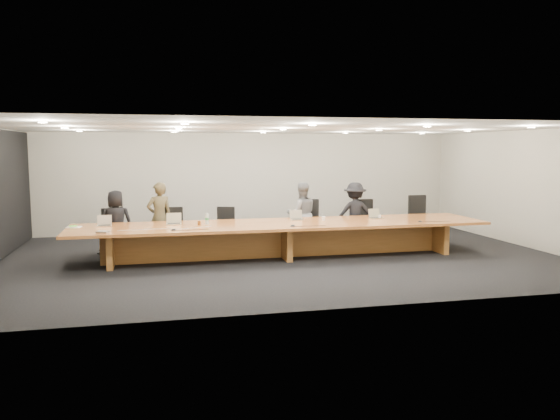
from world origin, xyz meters
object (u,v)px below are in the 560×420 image
at_px(laptop_d, 297,215).
at_px(laptop_e, 376,213).
at_px(paper_cup_far, 380,217).
at_px(av_box, 103,232).
at_px(person_d, 355,213).
at_px(mic_left, 174,230).
at_px(person_a, 116,222).
at_px(water_bottle, 207,219).
at_px(laptop_a, 104,221).
at_px(laptop_b, 174,219).
at_px(chair_far_left, 111,231).
at_px(chair_mid_left, 224,228).
at_px(conference_table, 283,233).
at_px(amber_mug, 199,223).
at_px(chair_mid_right, 311,222).
at_px(mic_center, 293,226).
at_px(chair_far_right, 422,218).
at_px(chair_left, 174,229).
at_px(chair_right, 366,221).
at_px(person_c, 302,214).
at_px(paper_cup_near, 323,218).
at_px(mic_right, 420,221).
at_px(person_b, 159,217).

height_order(laptop_d, laptop_e, same).
bearing_deg(paper_cup_far, av_box, -172.24).
xyz_separation_m(person_d, mic_left, (-4.46, -1.74, -0.00)).
height_order(person_a, person_d, person_d).
bearing_deg(water_bottle, laptop_a, 174.58).
bearing_deg(laptop_b, person_d, 14.97).
bearing_deg(chair_far_left, chair_mid_left, -1.56).
bearing_deg(laptop_b, laptop_d, 6.59).
distance_m(conference_table, amber_mug, 1.83).
height_order(laptop_d, av_box, laptop_d).
relative_size(chair_mid_right, laptop_a, 3.88).
bearing_deg(mic_center, water_bottle, 156.68).
height_order(conference_table, paper_cup_far, paper_cup_far).
distance_m(amber_mug, mic_center, 1.99).
height_order(laptop_a, mic_left, laptop_a).
bearing_deg(person_d, chair_far_right, -171.00).
bearing_deg(paper_cup_far, conference_table, -174.02).
distance_m(chair_left, chair_right, 4.76).
bearing_deg(amber_mug, person_c, 24.96).
bearing_deg(person_d, mic_center, 47.13).
bearing_deg(amber_mug, chair_right, 15.63).
bearing_deg(chair_left, chair_far_left, 176.64).
bearing_deg(laptop_d, conference_table, -134.50).
bearing_deg(laptop_e, laptop_d, 166.95).
bearing_deg(mic_center, chair_far_left, 153.71).
distance_m(water_bottle, paper_cup_near, 2.63).
distance_m(chair_mid_right, av_box, 5.06).
xyz_separation_m(laptop_a, mic_left, (1.39, -0.94, -0.10)).
bearing_deg(conference_table, paper_cup_far, 5.98).
relative_size(chair_far_right, laptop_a, 4.05).
bearing_deg(av_box, chair_mid_left, 56.80).
bearing_deg(chair_mid_left, chair_far_left, -163.52).
bearing_deg(mic_left, chair_far_right, 16.04).
distance_m(chair_far_right, laptop_e, 1.94).
xyz_separation_m(person_d, mic_right, (0.90, -1.67, -0.00)).
bearing_deg(laptop_a, chair_mid_left, 15.38).
height_order(chair_far_left, paper_cup_far, chair_far_left).
bearing_deg(person_b, laptop_d, 149.51).
bearing_deg(chair_right, chair_left, -174.11).
distance_m(paper_cup_near, mic_center, 1.20).
height_order(chair_left, person_d, person_d).
xyz_separation_m(amber_mug, av_box, (-1.89, -0.66, -0.03)).
xyz_separation_m(chair_left, paper_cup_near, (3.30, -0.95, 0.28)).
bearing_deg(water_bottle, chair_far_left, 151.36).
bearing_deg(person_d, water_bottle, 21.50).
bearing_deg(person_d, laptop_d, 30.34).
height_order(chair_mid_left, person_b, person_b).
xyz_separation_m(mic_left, mic_center, (2.44, 0.01, 0.00)).
bearing_deg(paper_cup_far, chair_mid_left, 164.92).
bearing_deg(chair_right, av_box, -158.72).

